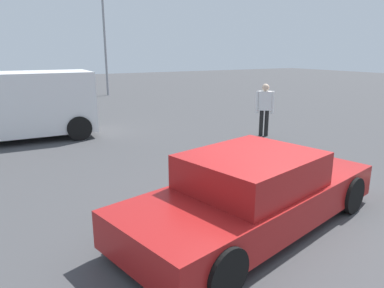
# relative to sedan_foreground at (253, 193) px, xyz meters

# --- Properties ---
(ground_plane) EXTENTS (80.00, 80.00, 0.00)m
(ground_plane) POSITION_rel_sedan_foreground_xyz_m (0.31, -0.20, -0.57)
(ground_plane) COLOR #424244
(sedan_foreground) EXTENTS (4.94, 2.79, 1.22)m
(sedan_foreground) POSITION_rel_sedan_foreground_xyz_m (0.00, 0.00, 0.00)
(sedan_foreground) COLOR maroon
(sedan_foreground) RESTS_ON ground_plane
(van_white) EXTENTS (4.93, 2.31, 2.10)m
(van_white) POSITION_rel_sedan_foreground_xyz_m (-2.92, 8.20, 0.57)
(van_white) COLOR white
(van_white) RESTS_ON ground_plane
(pedestrian) EXTENTS (0.46, 0.44, 1.71)m
(pedestrian) POSITION_rel_sedan_foreground_xyz_m (4.29, 4.75, 0.46)
(pedestrian) COLOR black
(pedestrian) RESTS_ON ground_plane
(light_post_near) EXTENTS (0.44, 0.44, 6.89)m
(light_post_near) POSITION_rel_sedan_foreground_xyz_m (3.10, 18.24, 4.06)
(light_post_near) COLOR gray
(light_post_near) RESTS_ON ground_plane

